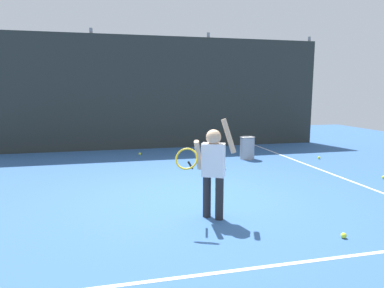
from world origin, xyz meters
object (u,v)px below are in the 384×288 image
at_px(tennis_ball_4, 140,154).
at_px(tennis_ball_1, 319,158).
at_px(tennis_ball_0, 344,235).
at_px(tennis_ball_2, 225,168).
at_px(tennis_ball_3, 384,177).
at_px(ball_hopper, 247,148).
at_px(tennis_player, 212,166).

bearing_deg(tennis_ball_4, tennis_ball_1, -19.99).
bearing_deg(tennis_ball_0, tennis_ball_4, 107.89).
xyz_separation_m(tennis_ball_2, tennis_ball_3, (2.77, -1.49, 0.00)).
distance_m(ball_hopper, tennis_ball_1, 1.84).
relative_size(tennis_player, ball_hopper, 2.40).
relative_size(tennis_ball_3, tennis_ball_4, 1.00).
height_order(tennis_ball_2, tennis_ball_4, same).
relative_size(tennis_ball_0, tennis_ball_2, 1.00).
bearing_deg(ball_hopper, tennis_ball_0, -98.70).
relative_size(tennis_player, tennis_ball_2, 20.46).
xyz_separation_m(tennis_ball_3, tennis_ball_4, (-4.43, 3.63, 0.00)).
height_order(ball_hopper, tennis_ball_1, ball_hopper).
distance_m(tennis_player, tennis_ball_1, 5.06).
bearing_deg(tennis_ball_1, tennis_ball_4, 160.01).
bearing_deg(tennis_ball_4, tennis_ball_0, -72.11).
bearing_deg(tennis_ball_1, ball_hopper, 166.17).
relative_size(tennis_player, tennis_ball_4, 20.46).
bearing_deg(tennis_ball_4, tennis_ball_3, -39.37).
xyz_separation_m(ball_hopper, tennis_ball_2, (-0.93, -0.99, -0.26)).
distance_m(tennis_ball_2, tennis_ball_3, 3.14).
bearing_deg(tennis_ball_0, tennis_player, 143.88).
height_order(tennis_ball_0, tennis_ball_1, same).
xyz_separation_m(tennis_player, tennis_ball_1, (3.80, 3.27, -0.69)).
height_order(tennis_ball_1, tennis_ball_2, same).
bearing_deg(tennis_player, ball_hopper, 86.66).
bearing_deg(tennis_ball_3, tennis_ball_0, -139.34).
height_order(ball_hopper, tennis_ball_3, ball_hopper).
xyz_separation_m(tennis_player, ball_hopper, (2.03, 3.71, -0.44)).
xyz_separation_m(tennis_player, tennis_ball_4, (-0.56, 4.86, -0.69)).
relative_size(tennis_ball_2, tennis_ball_3, 1.00).
height_order(tennis_ball_3, tennis_ball_4, same).
xyz_separation_m(tennis_ball_0, tennis_ball_1, (2.48, 4.23, 0.00)).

